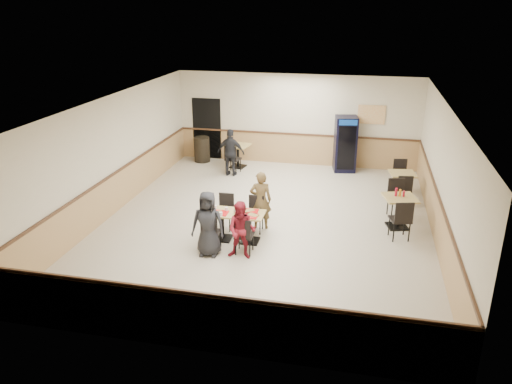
% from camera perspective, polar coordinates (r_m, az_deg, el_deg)
% --- Properties ---
extents(ground, '(10.00, 10.00, 0.00)m').
position_cam_1_polar(ground, '(12.45, 1.18, -3.54)').
color(ground, beige).
rests_on(ground, ground).
extents(room_shell, '(10.00, 10.00, 10.00)m').
position_cam_1_polar(room_shell, '(14.41, 10.15, 2.09)').
color(room_shell, silver).
rests_on(room_shell, ground).
extents(main_table, '(1.30, 0.66, 0.69)m').
position_cam_1_polar(main_table, '(11.39, -2.30, -3.43)').
color(main_table, black).
rests_on(main_table, ground).
extents(main_chairs, '(1.16, 1.53, 0.88)m').
position_cam_1_polar(main_chairs, '(11.40, -2.53, -3.51)').
color(main_chairs, black).
rests_on(main_chairs, ground).
extents(diner_woman_left, '(0.74, 0.50, 1.45)m').
position_cam_1_polar(diner_woman_left, '(10.69, -5.51, -3.64)').
color(diner_woman_left, black).
rests_on(diner_woman_left, ground).
extents(diner_woman_right, '(0.62, 0.49, 1.28)m').
position_cam_1_polar(diner_woman_right, '(10.55, -1.65, -4.42)').
color(diner_woman_right, maroon).
rests_on(diner_woman_right, ground).
extents(diner_man_opposite, '(0.58, 0.44, 1.43)m').
position_cam_1_polar(diner_man_opposite, '(11.90, 0.53, -0.95)').
color(diner_man_opposite, brown).
rests_on(diner_man_opposite, ground).
extents(lone_diner, '(0.89, 0.41, 1.49)m').
position_cam_1_polar(lone_diner, '(15.63, -2.88, 4.52)').
color(lone_diner, black).
rests_on(lone_diner, ground).
extents(tabletop_clutter, '(1.14, 0.57, 0.12)m').
position_cam_1_polar(tabletop_clutter, '(11.24, -2.30, -2.36)').
color(tabletop_clutter, red).
rests_on(tabletop_clutter, main_table).
extents(side_table_near, '(0.91, 0.91, 0.79)m').
position_cam_1_polar(side_table_near, '(12.49, 16.03, -1.68)').
color(side_table_near, black).
rests_on(side_table_near, ground).
extents(side_table_near_chair_south, '(0.57, 0.57, 1.00)m').
position_cam_1_polar(side_table_near_chair_south, '(11.92, 16.15, -2.93)').
color(side_table_near_chair_south, black).
rests_on(side_table_near_chair_south, ground).
extents(side_table_near_chair_north, '(0.57, 0.57, 1.00)m').
position_cam_1_polar(side_table_near_chair_north, '(13.09, 15.89, -0.74)').
color(side_table_near_chair_north, black).
rests_on(side_table_near_chair_north, ground).
extents(side_table_far, '(0.78, 0.78, 0.73)m').
position_cam_1_polar(side_table_far, '(14.44, 16.32, 1.19)').
color(side_table_far, black).
rests_on(side_table_far, ground).
extents(side_table_far_chair_south, '(0.49, 0.49, 0.92)m').
position_cam_1_polar(side_table_far_chair_south, '(13.90, 16.43, 0.31)').
color(side_table_far_chair_south, black).
rests_on(side_table_far_chair_south, ground).
extents(side_table_far_chair_north, '(0.49, 0.49, 0.92)m').
position_cam_1_polar(side_table_far_chair_north, '(15.00, 16.20, 1.84)').
color(side_table_far_chair_north, black).
rests_on(side_table_far_chair_north, ground).
extents(condiment_caddy, '(0.23, 0.06, 0.20)m').
position_cam_1_polar(condiment_caddy, '(12.41, 16.03, -0.07)').
color(condiment_caddy, '#B00C24').
rests_on(condiment_caddy, side_table_near).
extents(back_table, '(0.83, 0.83, 0.76)m').
position_cam_1_polar(back_table, '(16.49, -2.08, 4.56)').
color(back_table, black).
rests_on(back_table, ground).
extents(back_table_chair_lone, '(0.52, 0.52, 0.97)m').
position_cam_1_polar(back_table_chair_lone, '(15.94, -2.63, 3.87)').
color(back_table_chair_lone, black).
rests_on(back_table_chair_lone, ground).
extents(pepsi_cooler, '(0.78, 0.78, 1.78)m').
position_cam_1_polar(pepsi_cooler, '(16.28, 10.17, 5.42)').
color(pepsi_cooler, black).
rests_on(pepsi_cooler, ground).
extents(trash_bin, '(0.54, 0.54, 0.85)m').
position_cam_1_polar(trash_bin, '(17.22, -6.19, 4.87)').
color(trash_bin, black).
rests_on(trash_bin, ground).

